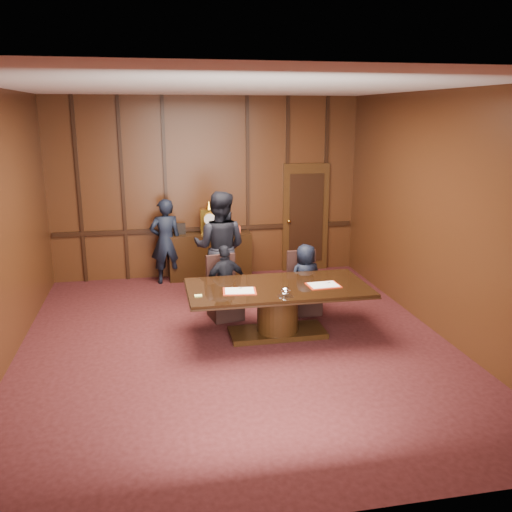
# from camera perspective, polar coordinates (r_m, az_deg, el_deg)

# --- Properties ---
(room) EXTENTS (7.00, 7.04, 3.50)m
(room) POSITION_cam_1_polar(r_m,az_deg,el_deg) (7.41, -1.88, 3.52)
(room) COLOR black
(room) RESTS_ON ground
(sideboard) EXTENTS (1.60, 0.45, 1.54)m
(sideboard) POSITION_cam_1_polar(r_m,az_deg,el_deg) (10.70, -4.87, 0.22)
(sideboard) COLOR black
(sideboard) RESTS_ON ground
(conference_table) EXTENTS (2.62, 1.32, 0.76)m
(conference_table) POSITION_cam_1_polar(r_m,az_deg,el_deg) (7.90, 2.29, -4.90)
(conference_table) COLOR black
(conference_table) RESTS_ON ground
(folder_left) EXTENTS (0.50, 0.38, 0.02)m
(folder_left) POSITION_cam_1_polar(r_m,az_deg,el_deg) (7.58, -1.75, -3.71)
(folder_left) COLOR #B72810
(folder_left) RESTS_ON conference_table
(folder_right) EXTENTS (0.48, 0.36, 0.02)m
(folder_right) POSITION_cam_1_polar(r_m,az_deg,el_deg) (7.89, 7.11, -3.06)
(folder_right) COLOR #B72810
(folder_right) RESTS_ON conference_table
(inkstand) EXTENTS (0.20, 0.14, 0.12)m
(inkstand) POSITION_cam_1_polar(r_m,az_deg,el_deg) (7.39, 3.12, -3.84)
(inkstand) COLOR white
(inkstand) RESTS_ON conference_table
(notepad) EXTENTS (0.10, 0.07, 0.01)m
(notepad) POSITION_cam_1_polar(r_m,az_deg,el_deg) (7.43, -6.10, -4.17)
(notepad) COLOR #FCFF7C
(notepad) RESTS_ON conference_table
(chair_left) EXTENTS (0.57, 0.57, 0.99)m
(chair_left) POSITION_cam_1_polar(r_m,az_deg,el_deg) (8.67, -3.29, -4.61)
(chair_left) COLOR black
(chair_left) RESTS_ON ground
(chair_right) EXTENTS (0.49, 0.49, 0.99)m
(chair_right) POSITION_cam_1_polar(r_m,az_deg,el_deg) (8.93, 5.05, -4.06)
(chair_right) COLOR black
(chair_right) RESTS_ON ground
(signatory_left) EXTENTS (0.76, 0.47, 1.20)m
(signatory_left) POSITION_cam_1_polar(r_m,az_deg,el_deg) (8.50, -3.22, -2.82)
(signatory_left) COLOR black
(signatory_left) RESTS_ON ground
(signatory_right) EXTENTS (0.62, 0.47, 1.16)m
(signatory_right) POSITION_cam_1_polar(r_m,az_deg,el_deg) (8.77, 5.23, -2.46)
(signatory_right) COLOR black
(signatory_right) RESTS_ON ground
(witness_left) EXTENTS (0.65, 0.48, 1.63)m
(witness_left) POSITION_cam_1_polar(r_m,az_deg,el_deg) (10.41, -9.48, 1.54)
(witness_left) COLOR black
(witness_left) RESTS_ON ground
(witness_right) EXTENTS (1.14, 1.02, 1.92)m
(witness_right) POSITION_cam_1_polar(r_m,az_deg,el_deg) (9.22, -3.84, 0.90)
(witness_right) COLOR black
(witness_right) RESTS_ON ground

